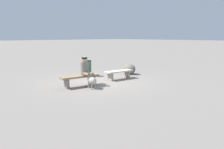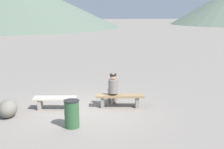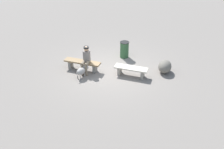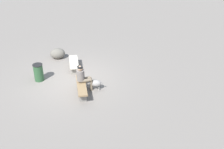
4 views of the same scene
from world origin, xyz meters
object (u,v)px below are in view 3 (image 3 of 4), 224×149
(bench_right, at_px, (82,63))
(trash_bin, at_px, (124,50))
(dog, at_px, (82,70))
(seated_person, at_px, (86,58))
(bench_left, at_px, (131,70))
(boulder, at_px, (165,67))

(bench_right, distance_m, trash_bin, 2.47)
(dog, bearing_deg, seated_person, 14.99)
(bench_right, relative_size, seated_person, 1.42)
(seated_person, relative_size, trash_bin, 1.48)
(bench_left, relative_size, seated_person, 1.23)
(seated_person, xyz_separation_m, boulder, (-3.60, -0.77, -0.45))
(seated_person, height_order, boulder, seated_person)
(dog, xyz_separation_m, boulder, (-3.65, -1.23, -0.04))
(seated_person, height_order, trash_bin, seated_person)
(boulder, bearing_deg, trash_bin, -27.91)
(seated_person, xyz_separation_m, trash_bin, (-1.46, -1.90, -0.31))
(bench_left, relative_size, bench_right, 0.87)
(bench_right, xyz_separation_m, boulder, (-3.85, -0.64, -0.05))
(dog, height_order, boulder, boulder)
(bench_right, bearing_deg, bench_left, -174.76)
(seated_person, distance_m, trash_bin, 2.42)
(bench_left, height_order, boulder, boulder)
(bench_right, height_order, trash_bin, trash_bin)
(bench_right, xyz_separation_m, trash_bin, (-1.71, -1.78, 0.09))
(bench_left, height_order, dog, dog)
(bench_right, bearing_deg, dog, 114.40)
(trash_bin, bearing_deg, bench_right, 46.16)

